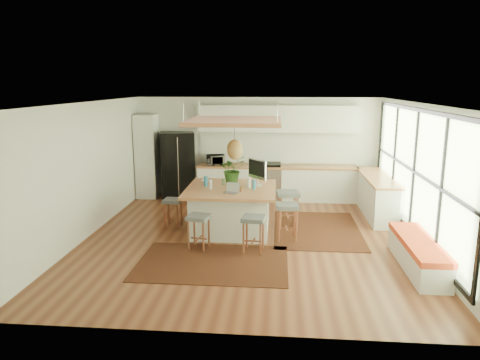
# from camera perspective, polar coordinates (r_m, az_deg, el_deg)

# --- Properties ---
(floor) EXTENTS (7.00, 7.00, 0.00)m
(floor) POSITION_cam_1_polar(r_m,az_deg,el_deg) (9.06, 1.00, -7.51)
(floor) COLOR #5A2819
(floor) RESTS_ON ground
(ceiling) EXTENTS (7.00, 7.00, 0.00)m
(ceiling) POSITION_cam_1_polar(r_m,az_deg,el_deg) (8.54, 1.07, 9.81)
(ceiling) COLOR white
(ceiling) RESTS_ON ground
(wall_back) EXTENTS (6.50, 0.00, 6.50)m
(wall_back) POSITION_cam_1_polar(r_m,az_deg,el_deg) (12.14, 2.16, 4.13)
(wall_back) COLOR silver
(wall_back) RESTS_ON ground
(wall_front) EXTENTS (6.50, 0.00, 6.50)m
(wall_front) POSITION_cam_1_polar(r_m,az_deg,el_deg) (5.32, -1.55, -6.51)
(wall_front) COLOR silver
(wall_front) RESTS_ON ground
(wall_left) EXTENTS (0.00, 7.00, 7.00)m
(wall_left) POSITION_cam_1_polar(r_m,az_deg,el_deg) (9.48, -18.96, 1.17)
(wall_left) COLOR silver
(wall_left) RESTS_ON ground
(wall_right) EXTENTS (0.00, 7.00, 7.00)m
(wall_right) POSITION_cam_1_polar(r_m,az_deg,el_deg) (9.08, 21.95, 0.48)
(wall_right) COLOR silver
(wall_right) RESTS_ON ground
(window_wall) EXTENTS (0.10, 6.20, 2.60)m
(window_wall) POSITION_cam_1_polar(r_m,az_deg,el_deg) (9.06, 21.79, 0.79)
(window_wall) COLOR black
(window_wall) RESTS_ON wall_right
(pantry) EXTENTS (0.55, 0.60, 2.25)m
(pantry) POSITION_cam_1_polar(r_m,az_deg,el_deg) (12.36, -11.73, 2.97)
(pantry) COLOR silver
(pantry) RESTS_ON floor
(back_counter_base) EXTENTS (4.20, 0.60, 0.88)m
(back_counter_base) POSITION_cam_1_polar(r_m,az_deg,el_deg) (11.98, 4.68, -0.44)
(back_counter_base) COLOR silver
(back_counter_base) RESTS_ON floor
(back_counter_top) EXTENTS (4.24, 0.64, 0.05)m
(back_counter_top) POSITION_cam_1_polar(r_m,az_deg,el_deg) (11.89, 4.71, 1.72)
(back_counter_top) COLOR #9F5B38
(back_counter_top) RESTS_ON back_counter_base
(backsplash) EXTENTS (4.20, 0.02, 0.80)m
(backsplash) POSITION_cam_1_polar(r_m,az_deg,el_deg) (12.11, 4.76, 4.07)
(backsplash) COLOR white
(backsplash) RESTS_ON wall_back
(upper_cabinets) EXTENTS (4.20, 0.34, 0.70)m
(upper_cabinets) POSITION_cam_1_polar(r_m,az_deg,el_deg) (11.86, 4.82, 7.79)
(upper_cabinets) COLOR silver
(upper_cabinets) RESTS_ON wall_back
(range) EXTENTS (0.76, 0.62, 1.00)m
(range) POSITION_cam_1_polar(r_m,az_deg,el_deg) (11.97, 3.48, -0.14)
(range) COLOR #A5A5AA
(range) RESTS_ON floor
(right_counter_base) EXTENTS (0.60, 2.50, 0.88)m
(right_counter_base) POSITION_cam_1_polar(r_m,az_deg,el_deg) (11.08, 17.04, -1.99)
(right_counter_base) COLOR silver
(right_counter_base) RESTS_ON floor
(right_counter_top) EXTENTS (0.64, 2.54, 0.05)m
(right_counter_top) POSITION_cam_1_polar(r_m,az_deg,el_deg) (10.98, 17.19, 0.34)
(right_counter_top) COLOR #9F5B38
(right_counter_top) RESTS_ON right_counter_base
(window_bench) EXTENTS (0.52, 2.00, 0.50)m
(window_bench) POSITION_cam_1_polar(r_m,az_deg,el_deg) (8.18, 21.72, -8.76)
(window_bench) COLOR silver
(window_bench) RESTS_ON floor
(ceiling_panel) EXTENTS (1.86, 1.86, 0.80)m
(ceiling_panel) POSITION_cam_1_polar(r_m,az_deg,el_deg) (9.01, -0.69, 5.79)
(ceiling_panel) COLOR #9F5B38
(ceiling_panel) RESTS_ON ceiling
(rug_near) EXTENTS (2.60, 1.80, 0.01)m
(rug_near) POSITION_cam_1_polar(r_m,az_deg,el_deg) (7.92, -3.51, -10.48)
(rug_near) COLOR black
(rug_near) RESTS_ON floor
(rug_right) EXTENTS (1.80, 2.60, 0.01)m
(rug_right) POSITION_cam_1_polar(r_m,az_deg,el_deg) (9.75, 9.74, -6.21)
(rug_right) COLOR black
(rug_right) RESTS_ON floor
(fridge) EXTENTS (1.03, 0.89, 1.79)m
(fridge) POSITION_cam_1_polar(r_m,az_deg,el_deg) (12.20, -7.94, 2.03)
(fridge) COLOR black
(fridge) RESTS_ON floor
(island) EXTENTS (1.85, 1.85, 0.93)m
(island) POSITION_cam_1_polar(r_m,az_deg,el_deg) (9.43, -1.13, -3.74)
(island) COLOR #9F5B38
(island) RESTS_ON floor
(stool_near_left) EXTENTS (0.46, 0.46, 0.66)m
(stool_near_left) POSITION_cam_1_polar(r_m,az_deg,el_deg) (8.47, -5.29, -6.45)
(stool_near_left) COLOR #4D5156
(stool_near_left) RESTS_ON floor
(stool_near_right) EXTENTS (0.45, 0.45, 0.69)m
(stool_near_right) POSITION_cam_1_polar(r_m,az_deg,el_deg) (8.27, 1.72, -6.87)
(stool_near_right) COLOR #4D5156
(stool_near_right) RESTS_ON floor
(stool_right_front) EXTENTS (0.47, 0.47, 0.73)m
(stool_right_front) POSITION_cam_1_polar(r_m,az_deg,el_deg) (8.97, 6.00, -5.39)
(stool_right_front) COLOR #4D5156
(stool_right_front) RESTS_ON floor
(stool_right_back) EXTENTS (0.52, 0.52, 0.79)m
(stool_right_back) POSITION_cam_1_polar(r_m,az_deg,el_deg) (9.77, 6.10, -3.91)
(stool_right_back) COLOR #4D5156
(stool_right_back) RESTS_ON floor
(stool_left_side) EXTENTS (0.40, 0.40, 0.63)m
(stool_left_side) POSITION_cam_1_polar(r_m,az_deg,el_deg) (9.79, -8.54, -3.95)
(stool_left_side) COLOR #4D5156
(stool_left_side) RESTS_ON floor
(laptop) EXTENTS (0.37, 0.38, 0.21)m
(laptop) POSITION_cam_1_polar(r_m,az_deg,el_deg) (8.83, -1.19, -0.94)
(laptop) COLOR #A5A5AA
(laptop) RESTS_ON island
(monitor) EXTENTS (0.55, 0.61, 0.56)m
(monitor) POSITION_cam_1_polar(r_m,az_deg,el_deg) (9.51, 2.21, 0.88)
(monitor) COLOR #A5A5AA
(monitor) RESTS_ON island
(microwave) EXTENTS (0.52, 0.34, 0.32)m
(microwave) POSITION_cam_1_polar(r_m,az_deg,el_deg) (11.97, -3.13, 2.72)
(microwave) COLOR #A5A5AA
(microwave) RESTS_ON back_counter_top
(island_plant) EXTENTS (0.78, 0.80, 0.47)m
(island_plant) POSITION_cam_1_polar(r_m,az_deg,el_deg) (9.75, -0.97, 1.01)
(island_plant) COLOR #1E4C19
(island_plant) RESTS_ON island
(island_bowl) EXTENTS (0.22, 0.22, 0.05)m
(island_bowl) POSITION_cam_1_polar(r_m,az_deg,el_deg) (9.84, -4.34, -0.15)
(island_bowl) COLOR silver
(island_bowl) RESTS_ON island
(island_bottle_0) EXTENTS (0.07, 0.07, 0.19)m
(island_bottle_0) POSITION_cam_1_polar(r_m,az_deg,el_deg) (9.46, -4.40, -0.23)
(island_bottle_0) COLOR teal
(island_bottle_0) RESTS_ON island
(island_bottle_1) EXTENTS (0.07, 0.07, 0.19)m
(island_bottle_1) POSITION_cam_1_polar(r_m,az_deg,el_deg) (9.20, -3.72, -0.58)
(island_bottle_1) COLOR silver
(island_bottle_1) RESTS_ON island
(island_bottle_2) EXTENTS (0.07, 0.07, 0.19)m
(island_bottle_2) POSITION_cam_1_polar(r_m,az_deg,el_deg) (8.98, 0.24, -0.87)
(island_bottle_2) COLOR #935E31
(island_bottle_2) RESTS_ON island
(island_bottle_3) EXTENTS (0.07, 0.07, 0.19)m
(island_bottle_3) POSITION_cam_1_polar(r_m,az_deg,el_deg) (9.31, 1.03, -0.40)
(island_bottle_3) COLOR silver
(island_bottle_3) RESTS_ON island
(island_bottle_4) EXTENTS (0.07, 0.07, 0.19)m
(island_bottle_4) POSITION_cam_1_polar(r_m,az_deg,el_deg) (9.56, -2.18, -0.07)
(island_bottle_4) COLOR #537244
(island_bottle_4) RESTS_ON island
(island_bottle_5) EXTENTS (0.07, 0.07, 0.19)m
(island_bottle_5) POSITION_cam_1_polar(r_m,az_deg,el_deg) (9.16, 1.90, -0.62)
(island_bottle_5) COLOR teal
(island_bottle_5) RESTS_ON island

